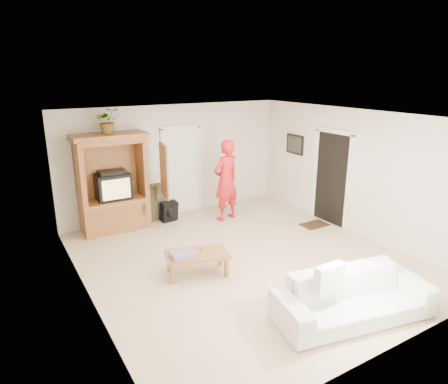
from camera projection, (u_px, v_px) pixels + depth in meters
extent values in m
plane|color=tan|center=(245.00, 259.00, 7.35)|extent=(6.00, 6.00, 0.00)
plane|color=white|center=(247.00, 117.00, 6.60)|extent=(6.00, 6.00, 0.00)
plane|color=silver|center=(175.00, 160.00, 9.44)|extent=(5.50, 0.00, 5.50)
plane|color=silver|center=(394.00, 257.00, 4.52)|extent=(5.50, 0.00, 5.50)
plane|color=silver|center=(84.00, 220.00, 5.62)|extent=(0.00, 6.00, 6.00)
plane|color=silver|center=(355.00, 172.00, 8.33)|extent=(0.00, 6.00, 6.00)
cube|color=#9C5F30|center=(115.00, 214.00, 8.64)|extent=(1.40, 0.60, 0.70)
cube|color=#9C5F30|center=(80.00, 176.00, 8.04)|extent=(0.10, 0.60, 1.20)
cube|color=#9C5F30|center=(142.00, 168.00, 8.68)|extent=(0.10, 0.60, 1.20)
cube|color=#9C5F30|center=(108.00, 169.00, 8.59)|extent=(1.40, 0.06, 1.20)
cube|color=#9C5F30|center=(109.00, 141.00, 8.18)|extent=(1.40, 0.60, 0.10)
cube|color=#9C5F30|center=(109.00, 136.00, 8.15)|extent=(1.52, 0.68, 0.10)
cube|color=#9C5F30|center=(164.00, 171.00, 8.46)|extent=(0.16, 0.67, 1.15)
cube|color=black|center=(113.00, 186.00, 8.48)|extent=(0.70, 0.52, 0.55)
cube|color=tan|center=(116.00, 189.00, 8.26)|extent=(0.58, 0.02, 0.42)
cube|color=black|center=(112.00, 172.00, 8.37)|extent=(0.55, 0.35, 0.08)
cube|color=#986534|center=(119.00, 214.00, 8.38)|extent=(1.19, 0.03, 0.25)
cube|color=white|center=(182.00, 171.00, 9.57)|extent=(0.85, 0.05, 2.04)
cube|color=black|center=(332.00, 179.00, 8.89)|extent=(0.05, 0.90, 2.04)
cube|color=black|center=(295.00, 144.00, 9.80)|extent=(0.03, 0.60, 0.48)
cube|color=#382316|center=(315.00, 225.00, 8.98)|extent=(0.60, 0.40, 0.02)
imported|color=#4C7238|center=(108.00, 121.00, 8.04)|extent=(0.50, 0.44, 0.52)
imported|color=red|center=(226.00, 180.00, 9.10)|extent=(0.76, 0.58, 1.87)
imported|color=silver|center=(354.00, 297.00, 5.52)|extent=(2.35, 1.29, 0.65)
cube|color=#986534|center=(197.00, 255.00, 6.71)|extent=(1.17, 0.85, 0.06)
cube|color=#986534|center=(172.00, 274.00, 6.46)|extent=(0.07, 0.07, 0.33)
cube|color=#986534|center=(169.00, 262.00, 6.86)|extent=(0.07, 0.07, 0.33)
cube|color=#986534|center=(227.00, 268.00, 6.67)|extent=(0.07, 0.07, 0.33)
cube|color=#986534|center=(220.00, 257.00, 7.08)|extent=(0.07, 0.07, 0.33)
cube|color=#C6426D|center=(183.00, 254.00, 6.56)|extent=(0.40, 0.31, 0.08)
cylinder|color=tan|center=(203.00, 247.00, 6.80)|extent=(0.08, 0.08, 0.10)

